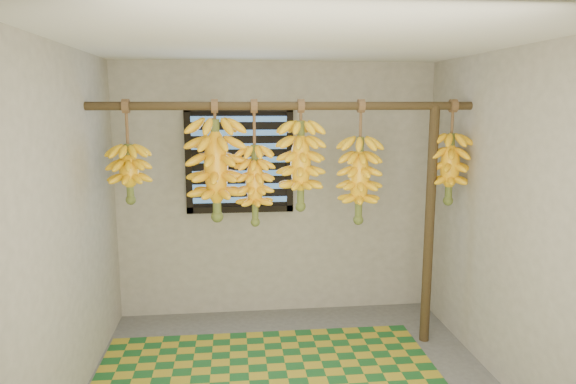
{
  "coord_description": "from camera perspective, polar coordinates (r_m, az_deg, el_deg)",
  "views": [
    {
      "loc": [
        -0.43,
        -3.29,
        2.02
      ],
      "look_at": [
        0.0,
        0.55,
        1.35
      ],
      "focal_mm": 32.0,
      "sensor_mm": 36.0,
      "label": 1
    }
  ],
  "objects": [
    {
      "name": "ceiling",
      "position": [
        3.34,
        1.09,
        16.43
      ],
      "size": [
        3.0,
        3.0,
        0.01
      ],
      "primitive_type": "cube",
      "color": "silver",
      "rests_on": "wall_back"
    },
    {
      "name": "wall_back",
      "position": [
        4.89,
        -1.24,
        0.18
      ],
      "size": [
        3.0,
        0.01,
        2.4
      ],
      "primitive_type": "cube",
      "color": "gray",
      "rests_on": "floor"
    },
    {
      "name": "wall_left",
      "position": [
        3.56,
        -23.83,
        -4.35
      ],
      "size": [
        0.01,
        3.0,
        2.4
      ],
      "primitive_type": "cube",
      "color": "gray",
      "rests_on": "floor"
    },
    {
      "name": "wall_right",
      "position": [
        3.91,
        23.52,
        -3.13
      ],
      "size": [
        0.01,
        3.0,
        2.4
      ],
      "primitive_type": "cube",
      "color": "gray",
      "rests_on": "floor"
    },
    {
      "name": "window",
      "position": [
        4.8,
        -5.39,
        3.58
      ],
      "size": [
        1.0,
        0.04,
        1.0
      ],
      "color": "black",
      "rests_on": "wall_back"
    },
    {
      "name": "hanging_pole",
      "position": [
        4.02,
        -0.24,
        9.54
      ],
      "size": [
        3.0,
        0.06,
        0.06
      ],
      "primitive_type": "cylinder",
      "rotation": [
        0.0,
        1.57,
        0.0
      ],
      "color": "#3D2E19",
      "rests_on": "wall_left"
    },
    {
      "name": "support_post",
      "position": [
        4.43,
        15.42,
        -3.83
      ],
      "size": [
        0.08,
        0.08,
        2.0
      ],
      "primitive_type": "cylinder",
      "color": "#3D2E19",
      "rests_on": "floor"
    },
    {
      "name": "banana_bunch_a",
      "position": [
        4.1,
        -17.21,
        2.01
      ],
      "size": [
        0.32,
        0.32,
        0.78
      ],
      "color": "brown",
      "rests_on": "hanging_pole"
    },
    {
      "name": "banana_bunch_b",
      "position": [
        4.03,
        -7.99,
        2.46
      ],
      "size": [
        0.43,
        0.43,
        0.93
      ],
      "color": "brown",
      "rests_on": "hanging_pole"
    },
    {
      "name": "banana_bunch_c",
      "position": [
        4.05,
        -3.7,
        0.79
      ],
      "size": [
        0.29,
        0.29,
        0.99
      ],
      "color": "brown",
      "rests_on": "hanging_pole"
    },
    {
      "name": "banana_bunch_d",
      "position": [
        4.06,
        1.41,
        2.97
      ],
      "size": [
        0.36,
        0.36,
        0.87
      ],
      "color": "brown",
      "rests_on": "hanging_pole"
    },
    {
      "name": "banana_bunch_e",
      "position": [
        4.17,
        7.92,
        1.33
      ],
      "size": [
        0.33,
        0.33,
        0.99
      ],
      "color": "brown",
      "rests_on": "hanging_pole"
    },
    {
      "name": "banana_bunch_f",
      "position": [
        4.4,
        17.53,
        2.52
      ],
      "size": [
        0.3,
        0.3,
        0.85
      ],
      "color": "brown",
      "rests_on": "hanging_pole"
    }
  ]
}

